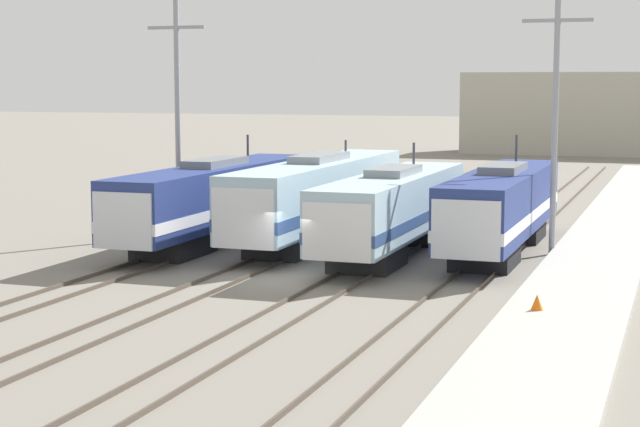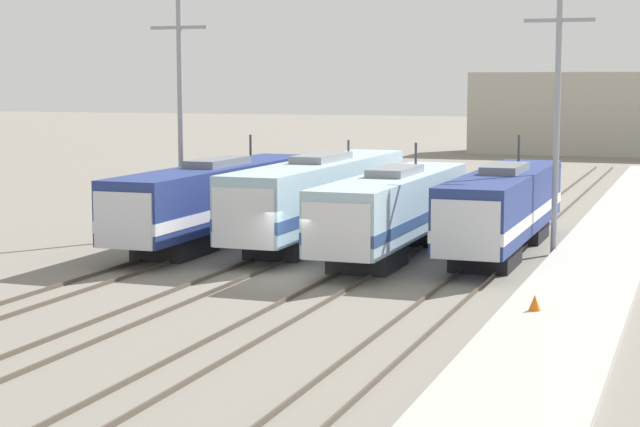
# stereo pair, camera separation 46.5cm
# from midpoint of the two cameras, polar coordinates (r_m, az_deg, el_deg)

# --- Properties ---
(ground_plane) EXTENTS (400.00, 400.00, 0.00)m
(ground_plane) POSITION_cam_midpoint_polar(r_m,az_deg,el_deg) (41.91, -1.98, -3.49)
(ground_plane) COLOR slate
(rail_pair_far_left) EXTENTS (1.51, 120.00, 0.15)m
(rail_pair_far_left) POSITION_cam_midpoint_polar(r_m,az_deg,el_deg) (44.74, -10.09, -2.83)
(rail_pair_far_left) COLOR #4C4238
(rail_pair_far_left) RESTS_ON ground_plane
(rail_pair_center_left) EXTENTS (1.51, 120.00, 0.15)m
(rail_pair_center_left) POSITION_cam_midpoint_polar(r_m,az_deg,el_deg) (42.75, -4.80, -3.20)
(rail_pair_center_left) COLOR #4C4238
(rail_pair_center_left) RESTS_ON ground_plane
(rail_pair_center_right) EXTENTS (1.51, 120.00, 0.15)m
(rail_pair_center_right) POSITION_cam_midpoint_polar(r_m,az_deg,el_deg) (41.15, 0.95, -3.58)
(rail_pair_center_right) COLOR #4C4238
(rail_pair_center_right) RESTS_ON ground_plane
(rail_pair_far_right) EXTENTS (1.51, 120.00, 0.15)m
(rail_pair_far_right) POSITION_cam_midpoint_polar(r_m,az_deg,el_deg) (39.99, 7.11, -3.94)
(rail_pair_far_right) COLOR #4C4238
(rail_pair_far_right) RESTS_ON ground_plane
(locomotive_far_left) EXTENTS (2.91, 17.95, 4.98)m
(locomotive_far_left) POSITION_cam_midpoint_polar(r_m,az_deg,el_deg) (51.04, -6.04, 0.72)
(locomotive_far_left) COLOR black
(locomotive_far_left) RESTS_ON ground_plane
(locomotive_center_left) EXTENTS (2.99, 18.81, 4.67)m
(locomotive_center_left) POSITION_cam_midpoint_polar(r_m,az_deg,el_deg) (51.21, -0.50, 0.88)
(locomotive_center_left) COLOR #232326
(locomotive_center_left) RESTS_ON ground_plane
(locomotive_center_right) EXTENTS (2.99, 16.24, 4.80)m
(locomotive_center_right) POSITION_cam_midpoint_polar(r_m,az_deg,el_deg) (47.18, 3.50, 0.17)
(locomotive_center_right) COLOR #232326
(locomotive_center_right) RESTS_ON ground_plane
(locomotive_far_right) EXTENTS (2.92, 16.60, 5.14)m
(locomotive_far_right) POSITION_cam_midpoint_polar(r_m,az_deg,el_deg) (48.17, 9.32, 0.27)
(locomotive_far_right) COLOR black
(locomotive_far_right) RESTS_ON ground_plane
(catenary_tower_left) EXTENTS (3.06, 0.27, 11.72)m
(catenary_tower_left) POSITION_cam_midpoint_polar(r_m,az_deg,el_deg) (53.66, -7.86, 5.46)
(catenary_tower_left) COLOR gray
(catenary_tower_left) RESTS_ON ground_plane
(catenary_tower_right) EXTENTS (3.06, 0.27, 11.72)m
(catenary_tower_right) POSITION_cam_midpoint_polar(r_m,az_deg,el_deg) (48.18, 12.16, 5.20)
(catenary_tower_right) COLOR gray
(catenary_tower_right) RESTS_ON ground_plane
(platform) EXTENTS (4.00, 120.00, 0.30)m
(platform) POSITION_cam_midpoint_polar(r_m,az_deg,el_deg) (39.33, 13.25, -4.15)
(platform) COLOR #A8A59E
(platform) RESTS_ON ground_plane
(traffic_cone) EXTENTS (0.40, 0.40, 0.51)m
(traffic_cone) POSITION_cam_midpoint_polar(r_m,az_deg,el_deg) (35.37, 11.13, -4.67)
(traffic_cone) COLOR orange
(traffic_cone) RESTS_ON platform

